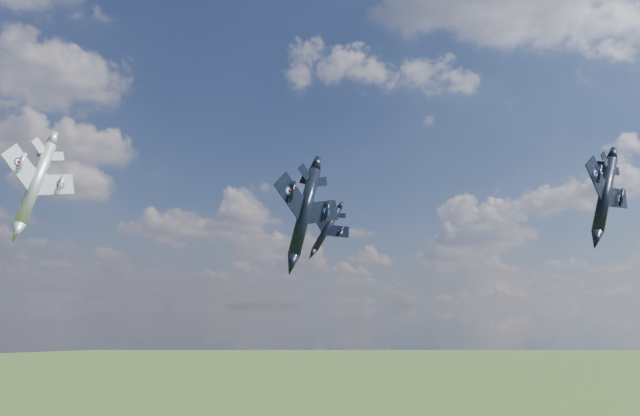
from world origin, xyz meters
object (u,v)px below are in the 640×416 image
jet_right_navy (605,195)px  jet_lead_navy (305,212)px  jet_left_silver (36,183)px  jet_high_navy (327,229)px

jet_right_navy → jet_lead_navy: bearing=136.8°
jet_lead_navy → jet_left_silver: bearing=147.2°
jet_right_navy → jet_left_silver: 67.32m
jet_lead_navy → jet_right_navy: bearing=-48.1°
jet_lead_navy → jet_high_navy: bearing=43.4°
jet_right_navy → jet_high_navy: (-3.49, 55.46, 1.43)m
jet_lead_navy → jet_right_navy: jet_right_navy is taller
jet_right_navy → jet_left_silver: size_ratio=0.99×
jet_lead_navy → jet_left_silver: (-29.31, 12.43, 2.61)m
jet_lead_navy → jet_high_navy: jet_high_navy is taller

